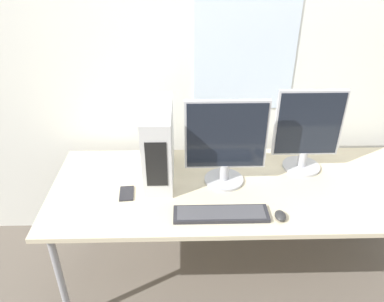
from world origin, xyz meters
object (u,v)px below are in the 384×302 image
Objects in this scene: monitor_right_near at (307,131)px; cell_phone at (127,193)px; monitor_main at (226,142)px; mouse at (280,216)px; keyboard at (221,214)px; pc_tower at (159,143)px.

monitor_right_near is 3.79× the size of cell_phone.
cell_phone is (-0.56, -0.12, -0.26)m from monitor_main.
monitor_right_near is 0.58m from mouse.
monitor_main is 0.40m from keyboard.
monitor_main is at bearing 81.71° from keyboard.
mouse is at bearing -52.58° from monitor_main.
keyboard is 3.64× the size of cell_phone.
mouse is 0.85m from cell_phone.
mouse is at bearing -5.28° from keyboard.
monitor_main is 6.28× the size of mouse.
keyboard is 0.31m from mouse.
keyboard is 0.55m from cell_phone.
monitor_right_near is (0.88, 0.06, 0.03)m from pc_tower.
mouse is (0.30, -0.03, 0.01)m from keyboard.
mouse is at bearing -32.55° from pc_tower.
pc_tower reaches higher than mouse.
cell_phone is at bearing -134.49° from pc_tower.
pc_tower is at bearing 131.36° from keyboard.
monitor_right_near reaches higher than pc_tower.
keyboard is at bearing -25.27° from cell_phone.
mouse reaches higher than keyboard.
monitor_main is 3.80× the size of cell_phone.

